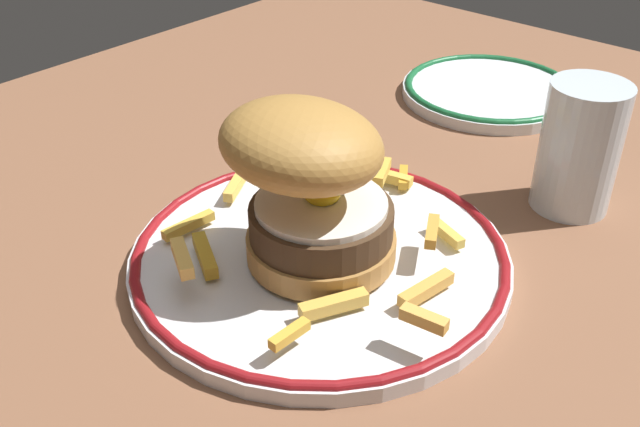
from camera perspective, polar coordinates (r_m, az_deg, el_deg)
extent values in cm
cube|color=brown|center=(57.43, -4.10, -4.72)|extent=(123.59, 92.30, 4.00)
cylinder|color=silver|center=(54.53, 0.00, -3.53)|extent=(28.17, 28.17, 1.20)
torus|color=maroon|center=(54.17, 0.00, -3.02)|extent=(27.77, 27.77, 0.80)
cylinder|color=#B07B3D|center=(52.65, 0.09, -2.48)|extent=(10.79, 10.79, 1.80)
cylinder|color=#432E1C|center=(51.47, 0.09, -0.61)|extent=(10.24, 10.24, 2.33)
cylinder|color=white|center=(50.70, 0.09, 0.73)|extent=(9.31, 9.31, 0.50)
ellipsoid|color=yellow|center=(50.64, 0.16, 1.58)|extent=(2.60, 2.60, 1.40)
ellipsoid|color=#AF7C3A|center=(48.20, -1.50, 5.41)|extent=(15.13, 14.80, 6.94)
cube|color=#E8B648|center=(48.10, 1.08, -7.11)|extent=(4.62, 2.96, 0.94)
cube|color=gold|center=(45.13, -2.39, -9.39)|extent=(3.01, 0.86, 0.70)
cube|color=gold|center=(59.41, 4.87, 3.26)|extent=(3.62, 2.33, 0.84)
cube|color=gold|center=(52.77, 8.74, -1.38)|extent=(3.43, 2.38, 0.80)
cube|color=gold|center=(53.00, -8.96, -3.23)|extent=(3.22, 4.61, 0.97)
cube|color=#EEBA4B|center=(61.26, -6.53, 2.32)|extent=(4.47, 2.96, 0.82)
cube|color=gold|center=(56.63, -10.22, -0.89)|extent=(4.54, 1.12, 0.73)
cube|color=#E9B350|center=(49.95, -10.80, -3.38)|extent=(2.68, 3.81, 0.92)
cube|color=gold|center=(62.34, -2.26, 3.15)|extent=(3.87, 3.16, 0.90)
cube|color=gold|center=(49.89, 8.28, -5.85)|extent=(4.74, 1.61, 0.89)
cube|color=gold|center=(44.96, 8.11, -8.14)|extent=(1.26, 3.09, 0.85)
cube|color=gold|center=(62.86, 4.08, 3.35)|extent=(3.84, 3.35, 0.89)
cube|color=gold|center=(62.01, 5.73, 2.78)|extent=(1.48, 3.44, 0.84)
cube|color=gold|center=(62.33, 6.51, 2.83)|extent=(3.00, 2.33, 0.70)
cube|color=gold|center=(55.66, 9.83, -1.49)|extent=(1.95, 3.60, 0.76)
cylinder|color=silver|center=(62.76, 19.59, 4.87)|extent=(6.44, 6.44, 10.87)
cylinder|color=silver|center=(63.48, 19.33, 3.61)|extent=(5.92, 5.92, 7.70)
cylinder|color=white|center=(83.29, 13.06, 9.20)|extent=(18.96, 18.96, 1.20)
torus|color=#196033|center=(83.06, 13.11, 9.58)|extent=(18.56, 18.56, 0.80)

